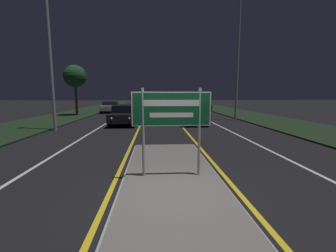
# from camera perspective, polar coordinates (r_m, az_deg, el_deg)

# --- Properties ---
(ground_plane) EXTENTS (160.00, 160.00, 0.00)m
(ground_plane) POSITION_cam_1_polar(r_m,az_deg,el_deg) (5.24, 1.79, -17.48)
(ground_plane) COLOR black
(median_island) EXTENTS (2.60, 7.54, 0.10)m
(median_island) POSITION_cam_1_polar(r_m,az_deg,el_deg) (6.21, 0.86, -12.85)
(median_island) COLOR #999993
(median_island) RESTS_ON ground_plane
(verge_left) EXTENTS (5.00, 100.00, 0.08)m
(verge_left) POSITION_cam_1_polar(r_m,az_deg,el_deg) (26.41, -23.54, 2.61)
(verge_left) COLOR black
(verge_left) RESTS_ON ground_plane
(verge_right) EXTENTS (5.00, 100.00, 0.08)m
(verge_right) POSITION_cam_1_polar(r_m,az_deg,el_deg) (26.73, 18.41, 2.93)
(verge_right) COLOR black
(verge_right) RESTS_ON ground_plane
(centre_line_yellow_left) EXTENTS (0.12, 70.00, 0.01)m
(centre_line_yellow_left) POSITION_cam_1_polar(r_m,az_deg,el_deg) (29.81, -5.49, 3.73)
(centre_line_yellow_left) COLOR gold
(centre_line_yellow_left) RESTS_ON ground_plane
(centre_line_yellow_right) EXTENTS (0.12, 70.00, 0.01)m
(centre_line_yellow_right) POSITION_cam_1_polar(r_m,az_deg,el_deg) (29.86, 0.25, 3.78)
(centre_line_yellow_right) COLOR gold
(centre_line_yellow_right) RESTS_ON ground_plane
(lane_line_white_left) EXTENTS (0.12, 70.00, 0.01)m
(lane_line_white_left) POSITION_cam_1_polar(r_m,az_deg,el_deg) (30.03, -10.67, 3.66)
(lane_line_white_left) COLOR silver
(lane_line_white_left) RESTS_ON ground_plane
(lane_line_white_right) EXTENTS (0.12, 70.00, 0.01)m
(lane_line_white_right) POSITION_cam_1_polar(r_m,az_deg,el_deg) (30.15, 5.41, 3.78)
(lane_line_white_right) COLOR silver
(lane_line_white_right) RESTS_ON ground_plane
(edge_line_white_left) EXTENTS (0.10, 70.00, 0.01)m
(edge_line_white_left) POSITION_cam_1_polar(r_m,az_deg,el_deg) (30.55, -16.27, 3.55)
(edge_line_white_left) COLOR silver
(edge_line_white_left) RESTS_ON ground_plane
(edge_line_white_right) EXTENTS (0.10, 70.00, 0.01)m
(edge_line_white_right) POSITION_cam_1_polar(r_m,az_deg,el_deg) (30.76, 10.95, 3.76)
(edge_line_white_right) COLOR silver
(edge_line_white_right) RESTS_ON ground_plane
(highway_sign) EXTENTS (2.05, 0.07, 2.33)m
(highway_sign) POSITION_cam_1_polar(r_m,az_deg,el_deg) (5.82, 0.90, 3.18)
(highway_sign) COLOR #9E9E99
(highway_sign) RESTS_ON median_island
(streetlight_left_near) EXTENTS (0.45, 0.45, 9.98)m
(streetlight_left_near) POSITION_cam_1_polar(r_m,az_deg,el_deg) (15.95, -28.08, 20.43)
(streetlight_left_near) COLOR #9E9E99
(streetlight_left_near) RESTS_ON ground_plane
(streetlight_right_near) EXTENTS (0.45, 0.45, 10.94)m
(streetlight_right_near) POSITION_cam_1_polar(r_m,az_deg,el_deg) (20.93, 17.47, 19.24)
(streetlight_right_near) COLOR #9E9E99
(streetlight_right_near) RESTS_ON ground_plane
(car_receding_0) EXTENTS (1.88, 4.46, 1.46)m
(car_receding_0) POSITION_cam_1_polar(r_m,az_deg,el_deg) (17.36, 6.40, 3.17)
(car_receding_0) COLOR #4C514C
(car_receding_0) RESTS_ON ground_plane
(car_receding_1) EXTENTS (1.88, 4.33, 1.37)m
(car_receding_1) POSITION_cam_1_polar(r_m,az_deg,el_deg) (30.21, 8.58, 5.13)
(car_receding_1) COLOR black
(car_receding_1) RESTS_ON ground_plane
(car_approaching_0) EXTENTS (2.00, 4.76, 1.43)m
(car_approaching_0) POSITION_cam_1_polar(r_m,az_deg,el_deg) (17.38, -10.82, 2.97)
(car_approaching_0) COLOR black
(car_approaching_0) RESTS_ON ground_plane
(car_approaching_1) EXTENTS (1.94, 4.07, 1.34)m
(car_approaching_1) POSITION_cam_1_polar(r_m,az_deg,el_deg) (28.73, -14.43, 4.77)
(car_approaching_1) COLOR #B7B7BC
(car_approaching_1) RESTS_ON ground_plane
(car_approaching_2) EXTENTS (1.96, 4.16, 1.40)m
(car_approaching_2) POSITION_cam_1_polar(r_m,az_deg,el_deg) (41.83, -6.35, 6.00)
(car_approaching_2) COLOR #4C514C
(car_approaching_2) RESTS_ON ground_plane
(roadside_palm_left) EXTENTS (2.27, 2.27, 5.15)m
(roadside_palm_left) POSITION_cam_1_polar(r_m,az_deg,el_deg) (25.45, -22.57, 11.55)
(roadside_palm_left) COLOR #4C3823
(roadside_palm_left) RESTS_ON verge_left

